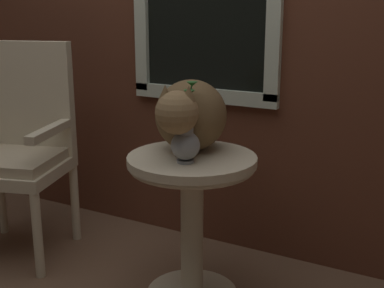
% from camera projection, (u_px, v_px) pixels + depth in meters
% --- Properties ---
extents(wicker_side_table, '(0.53, 0.53, 0.64)m').
position_uv_depth(wicker_side_table, '(192.00, 201.00, 2.15)').
color(wicker_side_table, beige).
rests_on(wicker_side_table, ground_plane).
extents(wicker_chair, '(0.59, 0.58, 1.06)m').
position_uv_depth(wicker_chair, '(19.00, 142.00, 2.60)').
color(wicker_chair, beige).
rests_on(wicker_chair, ground_plane).
extents(cat, '(0.36, 0.63, 0.30)m').
position_uv_depth(cat, '(190.00, 115.00, 2.13)').
color(cat, brown).
rests_on(cat, wicker_side_table).
extents(pewter_vase_with_ivy, '(0.11, 0.13, 0.31)m').
position_uv_depth(pewter_vase_with_ivy, '(186.00, 140.00, 1.99)').
color(pewter_vase_with_ivy, gray).
rests_on(pewter_vase_with_ivy, wicker_side_table).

